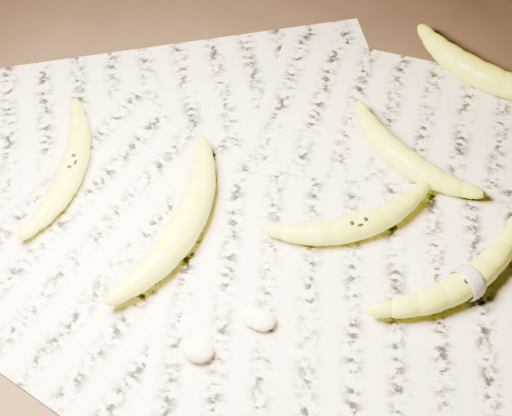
# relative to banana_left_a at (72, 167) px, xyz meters

# --- Properties ---
(ground) EXTENTS (3.00, 3.00, 0.00)m
(ground) POSITION_rel_banana_left_a_xyz_m (0.25, -0.05, -0.02)
(ground) COLOR black
(ground) RESTS_ON ground
(newspaper_patch) EXTENTS (0.90, 0.70, 0.01)m
(newspaper_patch) POSITION_rel_banana_left_a_xyz_m (0.28, -0.03, -0.02)
(newspaper_patch) COLOR #B5AE9B
(newspaper_patch) RESTS_ON ground
(banana_left_a) EXTENTS (0.06, 0.19, 0.03)m
(banana_left_a) POSITION_rel_banana_left_a_xyz_m (0.00, 0.00, 0.00)
(banana_left_a) COLOR #CDDD1B
(banana_left_a) RESTS_ON newspaper_patch
(banana_left_b) EXTENTS (0.12, 0.23, 0.04)m
(banana_left_b) POSITION_rel_banana_left_a_xyz_m (0.16, -0.06, 0.00)
(banana_left_b) COLOR #CDDD1B
(banana_left_b) RESTS_ON newspaper_patch
(banana_center) EXTENTS (0.19, 0.13, 0.03)m
(banana_center) POSITION_rel_banana_left_a_xyz_m (0.36, -0.03, 0.00)
(banana_center) COLOR #CDDD1B
(banana_center) RESTS_ON newspaper_patch
(banana_taped) EXTENTS (0.19, 0.18, 0.03)m
(banana_taped) POSITION_rel_banana_left_a_xyz_m (0.49, -0.09, 0.00)
(banana_taped) COLOR #CDDD1B
(banana_taped) RESTS_ON newspaper_patch
(banana_upper_a) EXTENTS (0.17, 0.15, 0.03)m
(banana_upper_a) POSITION_rel_banana_left_a_xyz_m (0.41, 0.08, 0.00)
(banana_upper_a) COLOR #CDDD1B
(banana_upper_a) RESTS_ON newspaper_patch
(banana_upper_b) EXTENTS (0.20, 0.15, 0.04)m
(banana_upper_b) POSITION_rel_banana_left_a_xyz_m (0.51, 0.24, 0.00)
(banana_upper_b) COLOR #CDDD1B
(banana_upper_b) RESTS_ON newspaper_patch
(measuring_tape) EXTENTS (0.03, 0.04, 0.04)m
(measuring_tape) POSITION_rel_banana_left_a_xyz_m (0.49, -0.09, 0.00)
(measuring_tape) COLOR white
(measuring_tape) RESTS_ON newspaper_patch
(flesh_chunk_a) EXTENTS (0.04, 0.03, 0.02)m
(flesh_chunk_a) POSITION_rel_banana_left_a_xyz_m (0.20, -0.21, -0.01)
(flesh_chunk_a) COLOR beige
(flesh_chunk_a) RESTS_ON newspaper_patch
(flesh_chunk_b) EXTENTS (0.03, 0.03, 0.02)m
(flesh_chunk_b) POSITION_rel_banana_left_a_xyz_m (0.26, -0.16, -0.01)
(flesh_chunk_b) COLOR beige
(flesh_chunk_b) RESTS_ON newspaper_patch
(flesh_chunk_c) EXTENTS (0.03, 0.03, 0.02)m
(flesh_chunk_c) POSITION_rel_banana_left_a_xyz_m (0.27, -0.17, -0.01)
(flesh_chunk_c) COLOR beige
(flesh_chunk_c) RESTS_ON newspaper_patch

